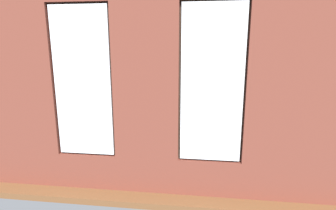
# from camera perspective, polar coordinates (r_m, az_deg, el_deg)

# --- Properties ---
(ground_plane) EXTENTS (6.87, 5.88, 0.10)m
(ground_plane) POSITION_cam_1_polar(r_m,az_deg,el_deg) (6.75, -0.04, -7.33)
(ground_plane) COLOR brown
(brick_wall_with_windows) EXTENTS (6.27, 0.30, 3.52)m
(brick_wall_with_windows) POSITION_cam_1_polar(r_m,az_deg,el_deg) (3.85, -4.86, 5.17)
(brick_wall_with_windows) COLOR brown
(brick_wall_with_windows) RESTS_ON ground_plane
(white_wall_right) EXTENTS (0.10, 4.88, 3.52)m
(white_wall_right) POSITION_cam_1_polar(r_m,az_deg,el_deg) (7.25, -25.48, 7.50)
(white_wall_right) COLOR silver
(white_wall_right) RESTS_ON ground_plane
(couch_by_window) EXTENTS (1.76, 0.87, 0.80)m
(couch_by_window) POSITION_cam_1_polar(r_m,az_deg,el_deg) (4.94, -7.99, -10.35)
(couch_by_window) COLOR black
(couch_by_window) RESTS_ON ground_plane
(couch_left) EXTENTS (0.90, 1.77, 0.80)m
(couch_left) POSITION_cam_1_polar(r_m,az_deg,el_deg) (6.78, 20.91, -4.69)
(couch_left) COLOR black
(couch_left) RESTS_ON ground_plane
(coffee_table) EXTENTS (1.26, 0.87, 0.42)m
(coffee_table) POSITION_cam_1_polar(r_m,az_deg,el_deg) (6.65, 1.59, -3.86)
(coffee_table) COLOR #A87547
(coffee_table) RESTS_ON ground_plane
(cup_ceramic) EXTENTS (0.08, 0.08, 0.10)m
(cup_ceramic) POSITION_cam_1_polar(r_m,az_deg,el_deg) (6.48, 2.31, -3.37)
(cup_ceramic) COLOR #B23D38
(cup_ceramic) RESTS_ON coffee_table
(candle_jar) EXTENTS (0.08, 0.08, 0.11)m
(candle_jar) POSITION_cam_1_polar(r_m,az_deg,el_deg) (6.74, 4.65, -2.72)
(candle_jar) COLOR #B7333D
(candle_jar) RESTS_ON coffee_table
(table_plant_small) EXTENTS (0.13, 0.13, 0.23)m
(table_plant_small) POSITION_cam_1_polar(r_m,az_deg,el_deg) (6.60, 1.60, -2.42)
(table_plant_small) COLOR brown
(table_plant_small) RESTS_ON coffee_table
(remote_silver) EXTENTS (0.18, 0.08, 0.02)m
(remote_silver) POSITION_cam_1_polar(r_m,az_deg,el_deg) (6.55, -1.81, -3.55)
(remote_silver) COLOR #B2B2B7
(remote_silver) RESTS_ON coffee_table
(remote_gray) EXTENTS (0.12, 0.17, 0.02)m
(remote_gray) POSITION_cam_1_polar(r_m,az_deg,el_deg) (6.75, 0.35, -3.06)
(remote_gray) COLOR #59595B
(remote_gray) RESTS_ON coffee_table
(media_console) EXTENTS (1.20, 0.42, 0.58)m
(media_console) POSITION_cam_1_polar(r_m,az_deg,el_deg) (7.38, -22.25, -3.77)
(media_console) COLOR black
(media_console) RESTS_ON ground_plane
(tv_flatscreen) EXTENTS (1.08, 0.20, 0.75)m
(tv_flatscreen) POSITION_cam_1_polar(r_m,az_deg,el_deg) (7.23, -22.68, 1.36)
(tv_flatscreen) COLOR black
(tv_flatscreen) RESTS_ON media_console
(papasan_chair) EXTENTS (1.06, 1.06, 0.68)m
(papasan_chair) POSITION_cam_1_polar(r_m,az_deg,el_deg) (8.59, -5.03, 0.33)
(papasan_chair) COLOR olive
(papasan_chair) RESTS_ON ground_plane
(potted_plant_beside_window_right) EXTENTS (0.80, 0.85, 1.40)m
(potted_plant_beside_window_right) POSITION_cam_1_polar(r_m,az_deg,el_deg) (5.26, -24.31, -4.12)
(potted_plant_beside_window_right) COLOR beige
(potted_plant_beside_window_right) RESTS_ON ground_plane
(potted_plant_corner_near_left) EXTENTS (1.08, 1.14, 1.30)m
(potted_plant_corner_near_left) POSITION_cam_1_polar(r_m,az_deg,el_deg) (8.57, 19.21, 1.20)
(potted_plant_corner_near_left) COLOR #9E5638
(potted_plant_corner_near_left) RESTS_ON ground_plane
(potted_plant_near_tv) EXTENTS (0.99, 1.02, 1.29)m
(potted_plant_near_tv) POSITION_cam_1_polar(r_m,az_deg,el_deg) (6.11, -22.88, -2.38)
(potted_plant_near_tv) COLOR gray
(potted_plant_near_tv) RESTS_ON ground_plane
(potted_plant_between_couches) EXTENTS (1.11, 1.26, 1.22)m
(potted_plant_between_couches) POSITION_cam_1_polar(r_m,az_deg,el_deg) (4.72, 7.78, -7.37)
(potted_plant_between_couches) COLOR brown
(potted_plant_between_couches) RESTS_ON ground_plane
(potted_plant_corner_far_left) EXTENTS (0.84, 0.89, 1.27)m
(potted_plant_corner_far_left) POSITION_cam_1_polar(r_m,az_deg,el_deg) (4.88, 28.64, -6.40)
(potted_plant_corner_far_left) COLOR #9E5638
(potted_plant_corner_far_left) RESTS_ON ground_plane
(potted_plant_by_left_couch) EXTENTS (0.32, 0.32, 0.49)m
(potted_plant_by_left_couch) POSITION_cam_1_polar(r_m,az_deg,el_deg) (7.96, 15.92, -1.86)
(potted_plant_by_left_couch) COLOR brown
(potted_plant_by_left_couch) RESTS_ON ground_plane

